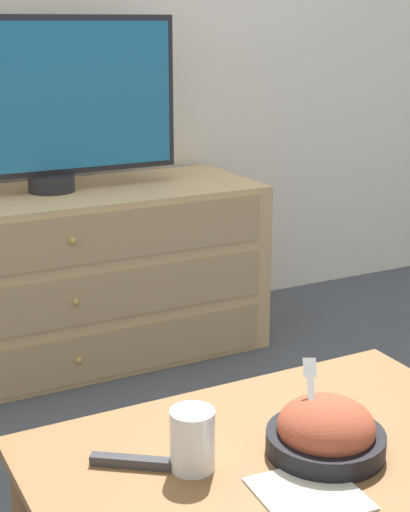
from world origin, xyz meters
name	(u,v)px	position (x,y,z in m)	size (l,w,h in m)	color
ground_plane	(11,337)	(0.00, 0.00, 0.00)	(12.00, 12.00, 0.00)	#474C56
dresser	(52,280)	(0.09, -0.28, 0.30)	(1.46, 0.52, 0.60)	tan
tv	(46,102)	(0.12, -0.25, 0.90)	(0.90, 0.15, 0.57)	#232328
coffee_table	(280,478)	(0.09, -1.73, 0.35)	(0.90, 0.58, 0.40)	olive
takeout_bowl	(326,432)	(0.16, -1.77, 0.44)	(0.22, 0.22, 0.16)	black
drink_cup	(192,443)	(-0.08, -1.71, 0.45)	(0.08, 0.08, 0.11)	beige
napkin	(309,494)	(0.06, -1.87, 0.40)	(0.18, 0.18, 0.00)	silver
remote_control	(136,462)	(-0.16, -1.66, 0.41)	(0.15, 0.11, 0.02)	#38383D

